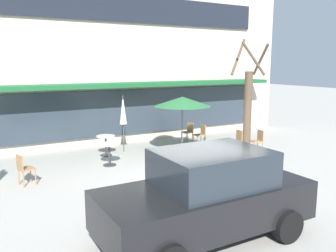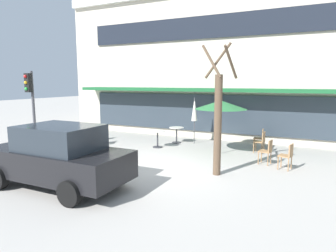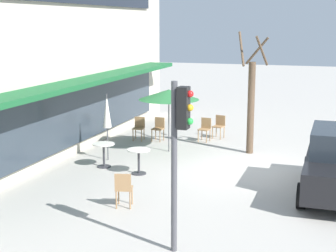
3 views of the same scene
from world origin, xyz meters
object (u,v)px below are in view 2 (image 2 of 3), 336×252
at_px(cafe_chair_3, 287,155).
at_px(cafe_chair_4, 98,134).
at_px(cafe_table_near_wall, 177,132).
at_px(street_tree, 218,118).
at_px(cafe_chair_2, 261,141).
at_px(patio_umbrella_green_folded, 194,110).
at_px(cafe_table_streetside, 158,136).
at_px(cafe_chair_1, 267,150).
at_px(parked_sedan, 58,156).
at_px(patio_umbrella_cream_folded, 221,105).
at_px(cafe_chair_0, 260,137).
at_px(traffic_light_pole, 31,97).

height_order(cafe_chair_3, cafe_chair_4, same).
distance_m(cafe_table_near_wall, street_tree, 5.34).
relative_size(cafe_table_near_wall, cafe_chair_2, 0.85).
bearing_deg(patio_umbrella_green_folded, street_tree, -60.48).
xyz_separation_m(cafe_table_streetside, cafe_chair_2, (4.37, 0.93, 0.01)).
relative_size(cafe_chair_1, cafe_chair_3, 1.00).
bearing_deg(cafe_table_near_wall, parked_sedan, -93.55).
height_order(cafe_chair_1, parked_sedan, parked_sedan).
height_order(cafe_table_streetside, patio_umbrella_cream_folded, patio_umbrella_cream_folded).
distance_m(cafe_table_near_wall, patio_umbrella_green_folded, 1.40).
distance_m(cafe_chair_0, cafe_chair_2, 0.76).
bearing_deg(traffic_light_pole, cafe_chair_2, 21.96).
distance_m(cafe_table_near_wall, cafe_chair_4, 3.73).
height_order(cafe_table_streetside, parked_sedan, parked_sedan).
xyz_separation_m(cafe_table_near_wall, street_tree, (3.24, -4.04, 1.29)).
bearing_deg(cafe_chair_3, patio_umbrella_cream_folded, 156.07).
bearing_deg(cafe_chair_2, cafe_chair_3, -60.47).
height_order(cafe_chair_1, cafe_chair_3, same).
height_order(cafe_chair_3, parked_sedan, parked_sedan).
bearing_deg(cafe_chair_1, cafe_table_near_wall, 154.97).
bearing_deg(cafe_chair_2, traffic_light_pole, -158.04).
bearing_deg(cafe_table_near_wall, cafe_chair_2, -5.54).
relative_size(patio_umbrella_green_folded, parked_sedan, 0.52).
bearing_deg(cafe_table_streetside, cafe_chair_4, -165.57).
relative_size(cafe_table_near_wall, cafe_chair_4, 0.85).
bearing_deg(cafe_table_streetside, cafe_chair_2, 11.97).
distance_m(cafe_chair_2, parked_sedan, 8.04).
relative_size(cafe_chair_2, traffic_light_pole, 0.26).
distance_m(patio_umbrella_green_folded, parked_sedan, 7.46).
height_order(cafe_table_near_wall, cafe_chair_2, cafe_chair_2).
height_order(cafe_table_streetside, cafe_chair_0, cafe_chair_0).
bearing_deg(patio_umbrella_green_folded, cafe_chair_2, -11.22).
xyz_separation_m(patio_umbrella_cream_folded, cafe_chair_3, (2.68, -1.19, -1.50)).
bearing_deg(cafe_table_streetside, street_tree, -37.18).
bearing_deg(cafe_chair_0, cafe_chair_2, -78.75).
distance_m(cafe_table_streetside, cafe_chair_3, 5.68).
distance_m(cafe_chair_2, traffic_light_pole, 9.93).
height_order(patio_umbrella_cream_folded, cafe_chair_1, patio_umbrella_cream_folded).
distance_m(cafe_chair_2, cafe_chair_4, 7.33).
distance_m(cafe_chair_3, street_tree, 2.81).
xyz_separation_m(cafe_chair_1, cafe_chair_2, (-0.48, 1.71, 0.00)).
distance_m(patio_umbrella_cream_folded, cafe_chair_2, 2.30).
bearing_deg(parked_sedan, cafe_chair_2, 56.24).
height_order(cafe_table_streetside, traffic_light_pole, traffic_light_pole).
bearing_deg(parked_sedan, traffic_light_pole, 146.73).
distance_m(cafe_table_streetside, cafe_chair_4, 2.87).
distance_m(cafe_chair_2, cafe_chair_3, 2.42).
bearing_deg(patio_umbrella_green_folded, cafe_table_near_wall, -163.28).
height_order(cafe_chair_2, parked_sedan, parked_sedan).
bearing_deg(patio_umbrella_green_folded, cafe_chair_4, -149.99).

